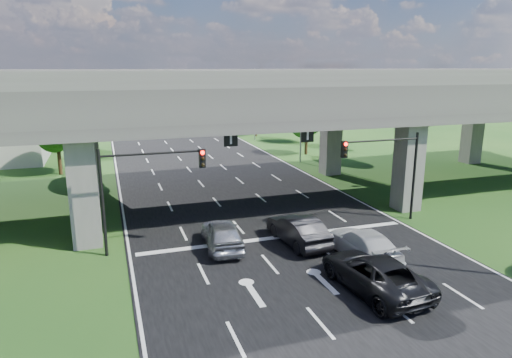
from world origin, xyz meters
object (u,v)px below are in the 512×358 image
car_silver (222,234)px  car_white (363,244)px  car_dark (298,230)px  signal_right (388,161)px  streetlight_beyond (252,99)px  streetlight_far (298,109)px  car_trailing (374,273)px  signal_left (143,180)px

car_silver → car_white: bearing=155.0°
car_dark → car_silver: bearing=-14.7°
signal_right → streetlight_beyond: size_ratio=0.60×
streetlight_far → car_silver: bearing=-123.2°
car_trailing → streetlight_beyond: bearing=-105.3°
streetlight_far → car_trailing: (-8.23, -28.19, -4.97)m
car_trailing → streetlight_far: bearing=-111.1°
car_silver → streetlight_far: bearing=-118.8°
streetlight_far → signal_left: bearing=-131.8°
signal_right → car_trailing: 10.61m
streetlight_beyond → streetlight_far: bearing=-90.0°
streetlight_far → car_white: bearing=-105.3°
signal_left → streetlight_far: streetlight_far is taller
signal_left → streetlight_far: 26.95m
car_silver → car_dark: size_ratio=0.96×
streetlight_far → car_dark: (-9.34, -21.78, -4.97)m
car_dark → signal_left: bearing=-16.0°
car_dark → car_white: bearing=124.4°
car_white → streetlight_far: bearing=-103.3°
signal_left → car_dark: (8.58, -1.72, -3.31)m
signal_left → car_silver: signal_left is taller
signal_right → streetlight_beyond: bearing=86.4°
signal_right → streetlight_beyond: 36.17m
signal_right → car_silver: size_ratio=1.22×
streetlight_beyond → car_trailing: streetlight_beyond is taller
signal_left → car_dark: signal_left is taller
car_silver → streetlight_beyond: bearing=-106.0°
signal_right → car_silver: 11.97m
streetlight_far → car_trailing: streetlight_far is taller
signal_right → car_white: size_ratio=1.07×
signal_left → car_trailing: (9.69, -8.14, -3.31)m
signal_right → signal_left: bearing=180.0°
car_trailing → car_dark: bearing=-85.0°
car_silver → car_white: size_ratio=0.88×
streetlight_beyond → car_dark: size_ratio=1.95×
streetlight_far → car_trailing: bearing=-106.3°
signal_right → streetlight_far: 20.25m
car_trailing → signal_right: bearing=-131.0°
car_white → car_dark: bearing=-48.9°
streetlight_far → car_white: streetlight_far is taller
signal_left → streetlight_far: bearing=48.2°
signal_right → car_white: signal_right is taller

